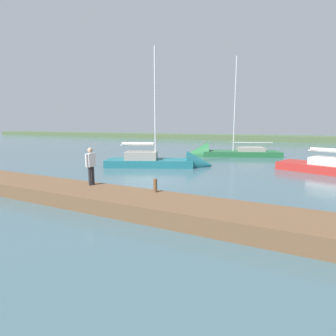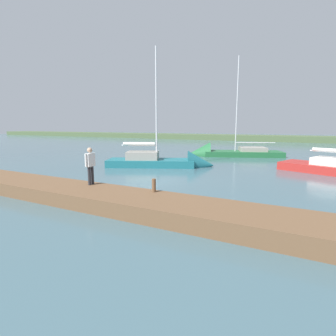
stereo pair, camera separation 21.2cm
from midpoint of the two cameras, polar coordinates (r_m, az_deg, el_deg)
ground_plane at (r=16.52m, az=-3.08°, el=-2.80°), size 200.00×200.00×0.00m
far_shoreline at (r=63.73m, az=20.17°, el=5.61°), size 180.00×8.00×2.40m
dock_pier at (r=12.30m, az=-15.87°, el=-5.85°), size 27.68×2.44×0.63m
mooring_post_near at (r=11.20m, az=-2.55°, el=-3.81°), size 0.17×0.17×0.57m
sailboat_far_right at (r=30.52m, az=12.07°, el=2.90°), size 10.81×6.64×12.15m
sailboat_inner_slip at (r=22.22m, az=0.56°, el=0.98°), size 9.17×5.91×10.77m
person_on_dock at (r=12.95m, az=-16.11°, el=1.02°), size 0.24×0.67×1.78m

